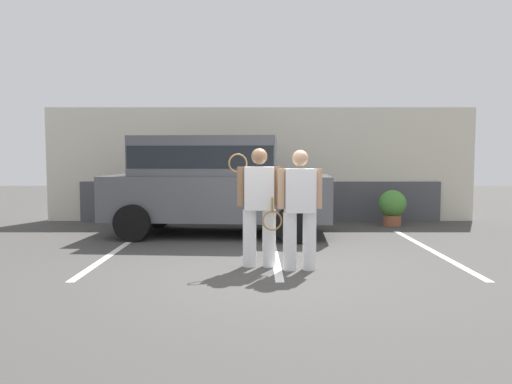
{
  "coord_description": "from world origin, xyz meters",
  "views": [
    {
      "loc": [
        -0.11,
        -7.07,
        1.66
      ],
      "look_at": [
        -0.08,
        1.2,
        1.05
      ],
      "focal_mm": 34.7,
      "sensor_mm": 36.0,
      "label": 1
    }
  ],
  "objects": [
    {
      "name": "ground_plane",
      "position": [
        0.0,
        0.0,
        0.0
      ],
      "size": [
        40.0,
        40.0,
        0.0
      ],
      "primitive_type": "plane",
      "color": "#423F3D"
    },
    {
      "name": "tennis_player_man",
      "position": [
        -0.06,
        0.24,
        0.92
      ],
      "size": [
        0.79,
        0.28,
        1.77
      ],
      "rotation": [
        0.0,
        0.0,
        3.13
      ],
      "color": "white",
      "rests_on": "ground_plane"
    },
    {
      "name": "tennis_player_woman",
      "position": [
        0.52,
        0.02,
        0.9
      ],
      "size": [
        0.9,
        0.3,
        1.74
      ],
      "rotation": [
        0.0,
        0.0,
        3.21
      ],
      "color": "white",
      "rests_on": "ground_plane"
    },
    {
      "name": "house_frontage",
      "position": [
        -0.01,
        5.55,
        1.35
      ],
      "size": [
        10.82,
        0.4,
        2.87
      ],
      "color": "beige",
      "rests_on": "ground_plane"
    },
    {
      "name": "parking_stripe_0",
      "position": [
        -2.55,
        1.5,
        0.0
      ],
      "size": [
        0.12,
        4.4,
        0.01
      ],
      "primitive_type": "cube",
      "color": "silver",
      "rests_on": "ground_plane"
    },
    {
      "name": "parking_stripe_2",
      "position": [
        2.97,
        1.5,
        0.0
      ],
      "size": [
        0.12,
        4.4,
        0.01
      ],
      "primitive_type": "cube",
      "color": "silver",
      "rests_on": "ground_plane"
    },
    {
      "name": "parking_stripe_1",
      "position": [
        0.21,
        1.5,
        0.0
      ],
      "size": [
        0.12,
        4.4,
        0.01
      ],
      "primitive_type": "cube",
      "color": "silver",
      "rests_on": "ground_plane"
    },
    {
      "name": "potted_plant_by_porch",
      "position": [
        3.13,
        4.58,
        0.47
      ],
      "size": [
        0.64,
        0.64,
        0.85
      ],
      "color": "#9E5638",
      "rests_on": "ground_plane"
    },
    {
      "name": "parked_suv",
      "position": [
        -0.99,
        3.28,
        1.15
      ],
      "size": [
        4.72,
        2.41,
        2.05
      ],
      "rotation": [
        0.0,
        0.0,
        -0.07
      ],
      "color": "#4C4F54",
      "rests_on": "ground_plane"
    }
  ]
}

